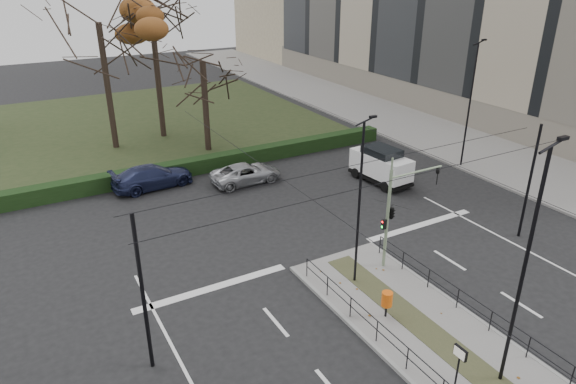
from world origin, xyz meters
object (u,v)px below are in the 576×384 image
traffic_light (393,211)px  bare_tree_center (152,24)px  litter_bin (387,299)px  info_panel (459,358)px  streetlamp_median_far (360,203)px  white_van (381,164)px  streetlamp_sidewalk (470,104)px  parked_car_fourth (246,173)px  streetlamp_median_near (524,270)px  rust_tree (98,22)px  parked_car_third (152,176)px  bare_tree_near (203,68)px

traffic_light → bare_tree_center: size_ratio=0.38×
litter_bin → info_panel: 4.39m
streetlamp_median_far → white_van: streetlamp_median_far is taller
traffic_light → info_panel: traffic_light is taller
streetlamp_median_far → bare_tree_center: bearing=92.6°
streetlamp_sidewalk → parked_car_fourth: size_ratio=1.85×
traffic_light → bare_tree_center: (-3.28, 24.36, 5.92)m
streetlamp_median_near → rust_tree: rust_tree is taller
streetlamp_sidewalk → bare_tree_center: 23.59m
litter_bin → streetlamp_sidewalk: bearing=34.7°
info_panel → rust_tree: rust_tree is taller
info_panel → parked_car_fourth: 19.74m
streetlamp_median_far → litter_bin: bearing=-99.5°
parked_car_third → streetlamp_median_far: bearing=-167.3°
parked_car_fourth → bare_tree_center: bare_tree_center is taller
streetlamp_median_far → streetlamp_sidewalk: 16.89m
streetlamp_median_near → streetlamp_median_far: (-0.79, 7.19, -0.53)m
litter_bin → parked_car_third: (-4.32, 17.54, -0.21)m
white_van → rust_tree: bearing=131.6°
rust_tree → bare_tree_center: size_ratio=0.96×
parked_car_fourth → info_panel: bearing=173.7°
streetlamp_median_near → bare_tree_near: bare_tree_near is taller
info_panel → streetlamp_sidewalk: (16.02, 14.87, 2.78)m
white_van → streetlamp_sidewalk: bearing=-5.7°
parked_car_third → white_van: white_van is taller
streetlamp_sidewalk → parked_car_third: bearing=160.5°
parked_car_fourth → streetlamp_sidewalk: bearing=-109.6°
parked_car_third → bare_tree_near: size_ratio=0.58×
streetlamp_median_far → bare_tree_center: bare_tree_center is taller
streetlamp_sidewalk → rust_tree: bearing=141.8°
streetlamp_sidewalk → bare_tree_center: size_ratio=0.67×
white_van → parked_car_third: bearing=154.3°
streetlamp_sidewalk → bare_tree_near: size_ratio=0.97×
rust_tree → bare_tree_near: size_ratio=1.38×
bare_tree_center → bare_tree_near: size_ratio=1.44×
parked_car_fourth → white_van: white_van is taller
info_panel → rust_tree: size_ratio=0.16×
traffic_light → rust_tree: 25.28m
bare_tree_near → parked_car_fourth: bearing=-91.1°
litter_bin → streetlamp_median_near: size_ratio=0.13×
streetlamp_median_far → info_panel: bearing=-99.3°
parked_car_fourth → white_van: size_ratio=1.04×
white_van → rust_tree: 21.73m
info_panel → parked_car_third: size_ratio=0.38×
streetlamp_median_far → rust_tree: (-5.14, 23.71, 5.29)m
white_van → parked_car_fourth: bearing=151.7°
litter_bin → streetlamp_median_far: (0.44, 2.65, 2.97)m
litter_bin → streetlamp_median_near: 5.86m
info_panel → bare_tree_center: 32.42m
rust_tree → bare_tree_center: bearing=13.8°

